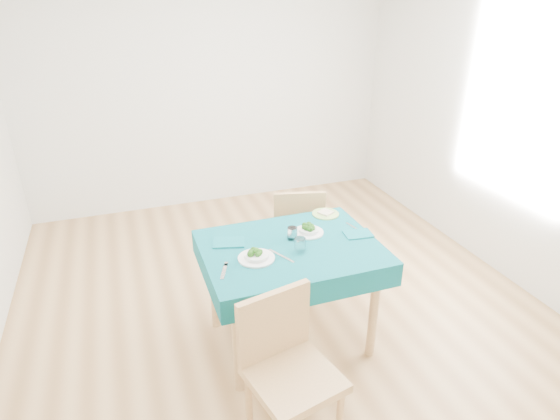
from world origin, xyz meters
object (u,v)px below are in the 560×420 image
object	(u,v)px
chair_far	(296,222)
table	(290,294)
bowl_near	(256,254)
bowl_far	(308,229)
chair_near	(294,361)
side_plate	(326,214)

from	to	relation	value
chair_far	table	bearing A→B (deg)	80.43
table	bowl_near	distance (m)	0.49
chair_far	bowl_far	bearing A→B (deg)	89.81
chair_near	bowl_near	bearing A→B (deg)	76.42
table	side_plate	world-z (taller)	side_plate
chair_far	bowl_near	world-z (taller)	chair_far
chair_far	bowl_far	distance (m)	0.73
chair_near	bowl_far	xyz separation A→B (m)	(0.45, 0.89, 0.25)
chair_near	chair_far	distance (m)	1.66
table	chair_near	bearing A→B (deg)	-109.53
chair_far	bowl_near	size ratio (longest dim) A/B	4.41
bowl_near	bowl_far	distance (m)	0.48
bowl_near	chair_far	bearing A→B (deg)	54.77
chair_far	side_plate	distance (m)	0.50
table	chair_near	distance (m)	0.83
chair_near	table	bearing A→B (deg)	57.99
bowl_near	side_plate	distance (m)	0.79
chair_near	bowl_near	xyz separation A→B (m)	(0.01, 0.68, 0.25)
chair_near	chair_far	world-z (taller)	chair_near
table	bowl_far	bearing A→B (deg)	35.77
bowl_far	side_plate	xyz separation A→B (m)	(0.23, 0.23, -0.03)
chair_far	bowl_near	xyz separation A→B (m)	(-0.60, -0.85, 0.29)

